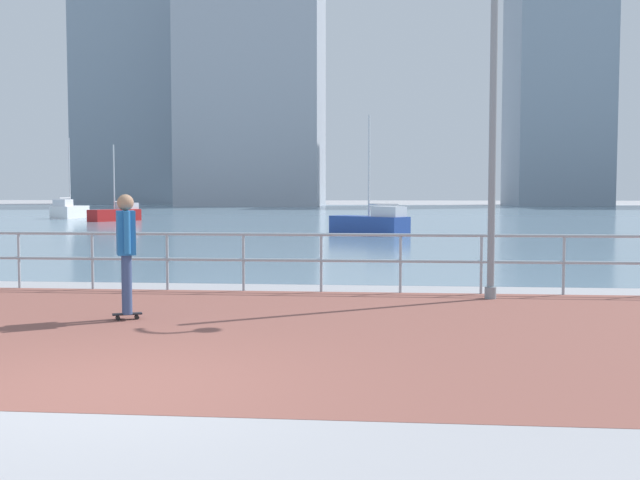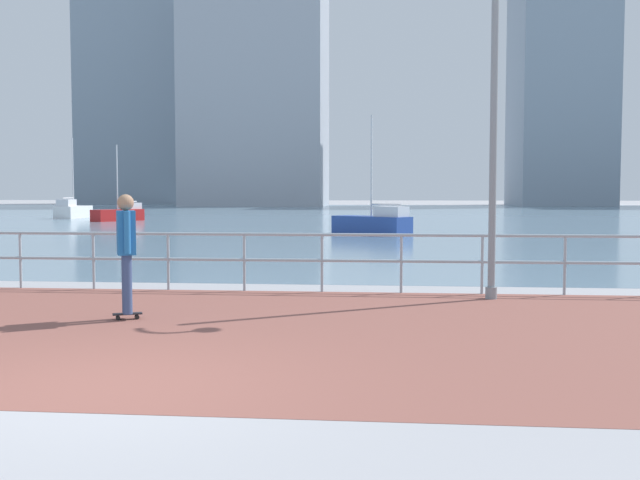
% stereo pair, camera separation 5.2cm
% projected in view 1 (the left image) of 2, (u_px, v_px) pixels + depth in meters
% --- Properties ---
extents(ground, '(220.00, 220.00, 0.00)m').
position_uv_depth(ground, '(347.00, 220.00, 46.40)').
color(ground, '#9E9EA3').
extents(brick_paving, '(28.00, 7.43, 0.01)m').
position_uv_depth(brick_paving, '(188.00, 328.00, 9.67)').
color(brick_paving, brown).
rests_on(brick_paving, ground).
extents(harbor_water, '(180.00, 88.00, 0.00)m').
position_uv_depth(harbor_water, '(355.00, 215.00, 58.08)').
color(harbor_water, '#6B899E').
rests_on(harbor_water, ground).
extents(waterfront_railing, '(25.25, 0.06, 1.05)m').
position_uv_depth(waterfront_railing, '(243.00, 251.00, 13.31)').
color(waterfront_railing, '#9EADB7').
rests_on(waterfront_railing, ground).
extents(lamppost, '(0.44, 0.79, 5.72)m').
position_uv_depth(lamppost, '(497.00, 106.00, 12.02)').
color(lamppost, gray).
rests_on(lamppost, ground).
extents(skateboarder, '(0.41, 0.54, 1.74)m').
position_uv_depth(skateboarder, '(126.00, 245.00, 10.28)').
color(skateboarder, black).
rests_on(skateboarder, ground).
extents(sailboat_blue, '(1.27, 3.87, 5.40)m').
position_uv_depth(sailboat_blue, '(69.00, 211.00, 50.24)').
color(sailboat_blue, white).
rests_on(sailboat_blue, ground).
extents(sailboat_red, '(3.46, 3.05, 4.98)m').
position_uv_depth(sailboat_red, '(371.00, 223.00, 31.13)').
color(sailboat_red, '#284799').
rests_on(sailboat_red, ground).
extents(sailboat_yellow, '(2.58, 3.36, 4.65)m').
position_uv_depth(sailboat_yellow, '(116.00, 214.00, 45.53)').
color(sailboat_yellow, '#B21E1E').
rests_on(sailboat_yellow, ground).
extents(tower_slate, '(17.58, 12.46, 33.09)m').
position_uv_depth(tower_slate, '(253.00, 82.00, 94.51)').
color(tower_slate, '#A3A8B2').
rests_on(tower_slate, ground).
extents(tower_glass, '(16.08, 12.09, 35.57)m').
position_uv_depth(tower_glass, '(138.00, 88.00, 108.83)').
color(tower_glass, '#8493A3').
rests_on(tower_glass, ground).
extents(tower_steel, '(11.44, 15.03, 37.43)m').
position_uv_depth(tower_steel, '(556.00, 67.00, 96.24)').
color(tower_steel, '#8493A3').
rests_on(tower_steel, ground).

